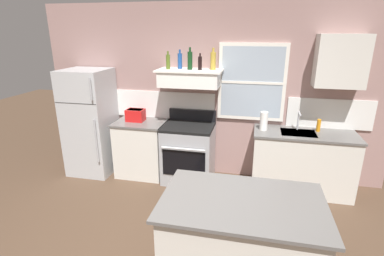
{
  "coord_description": "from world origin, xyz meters",
  "views": [
    {
      "loc": [
        0.71,
        -2.27,
        2.28
      ],
      "look_at": [
        -0.05,
        1.2,
        1.1
      ],
      "focal_mm": 27.34,
      "sensor_mm": 36.0,
      "label": 1
    }
  ],
  "objects_px": {
    "toaster": "(135,115)",
    "bottle_dark_green_wine": "(190,60)",
    "bottle_champagne_gold_foil": "(213,61)",
    "stove_range": "(189,152)",
    "bottle_olive_oil_square": "(168,62)",
    "bottle_blue_liqueur": "(180,61)",
    "kitchen_island": "(240,244)",
    "bottle_balsamic_dark": "(200,63)",
    "refrigerator": "(90,122)",
    "paper_towel_roll": "(264,121)",
    "dish_soap_bottle": "(319,125)"
  },
  "relations": [
    {
      "from": "dish_soap_bottle",
      "to": "bottle_olive_oil_square",
      "type": "bearing_deg",
      "value": -178.25
    },
    {
      "from": "bottle_dark_green_wine",
      "to": "bottle_blue_liqueur",
      "type": "bearing_deg",
      "value": 158.81
    },
    {
      "from": "bottle_dark_green_wine",
      "to": "bottle_olive_oil_square",
      "type": "bearing_deg",
      "value": -176.73
    },
    {
      "from": "toaster",
      "to": "bottle_balsamic_dark",
      "type": "relative_size",
      "value": 1.25
    },
    {
      "from": "refrigerator",
      "to": "bottle_balsamic_dark",
      "type": "distance_m",
      "value": 2.06
    },
    {
      "from": "stove_range",
      "to": "bottle_balsamic_dark",
      "type": "height_order",
      "value": "bottle_balsamic_dark"
    },
    {
      "from": "bottle_dark_green_wine",
      "to": "paper_towel_roll",
      "type": "relative_size",
      "value": 1.18
    },
    {
      "from": "refrigerator",
      "to": "bottle_balsamic_dark",
      "type": "height_order",
      "value": "bottle_balsamic_dark"
    },
    {
      "from": "bottle_blue_liqueur",
      "to": "bottle_balsamic_dark",
      "type": "xyz_separation_m",
      "value": [
        0.32,
        -0.07,
        -0.02
      ]
    },
    {
      "from": "toaster",
      "to": "bottle_dark_green_wine",
      "type": "relative_size",
      "value": 0.94
    },
    {
      "from": "stove_range",
      "to": "paper_towel_roll",
      "type": "bearing_deg",
      "value": 1.93
    },
    {
      "from": "toaster",
      "to": "kitchen_island",
      "type": "distance_m",
      "value": 2.73
    },
    {
      "from": "paper_towel_roll",
      "to": "dish_soap_bottle",
      "type": "xyz_separation_m",
      "value": [
        0.77,
        0.1,
        -0.04
      ]
    },
    {
      "from": "bottle_olive_oil_square",
      "to": "bottle_dark_green_wine",
      "type": "relative_size",
      "value": 0.82
    },
    {
      "from": "kitchen_island",
      "to": "bottle_dark_green_wine",
      "type": "bearing_deg",
      "value": 114.46
    },
    {
      "from": "bottle_olive_oil_square",
      "to": "kitchen_island",
      "type": "distance_m",
      "value": 2.73
    },
    {
      "from": "bottle_blue_liqueur",
      "to": "paper_towel_roll",
      "type": "relative_size",
      "value": 1.03
    },
    {
      "from": "bottle_champagne_gold_foil",
      "to": "bottle_blue_liqueur",
      "type": "bearing_deg",
      "value": 179.1
    },
    {
      "from": "stove_range",
      "to": "bottle_olive_oil_square",
      "type": "relative_size",
      "value": 4.19
    },
    {
      "from": "paper_towel_roll",
      "to": "bottle_dark_green_wine",
      "type": "bearing_deg",
      "value": 177.33
    },
    {
      "from": "dish_soap_bottle",
      "to": "bottle_balsamic_dark",
      "type": "bearing_deg",
      "value": -178.1
    },
    {
      "from": "bottle_dark_green_wine",
      "to": "bottle_champagne_gold_foil",
      "type": "bearing_deg",
      "value": 9.88
    },
    {
      "from": "bottle_balsamic_dark",
      "to": "paper_towel_roll",
      "type": "height_order",
      "value": "bottle_balsamic_dark"
    },
    {
      "from": "bottle_balsamic_dark",
      "to": "paper_towel_roll",
      "type": "relative_size",
      "value": 0.88
    },
    {
      "from": "stove_range",
      "to": "paper_towel_roll",
      "type": "height_order",
      "value": "paper_towel_roll"
    },
    {
      "from": "refrigerator",
      "to": "paper_towel_roll",
      "type": "height_order",
      "value": "refrigerator"
    },
    {
      "from": "bottle_champagne_gold_foil",
      "to": "dish_soap_bottle",
      "type": "relative_size",
      "value": 1.73
    },
    {
      "from": "paper_towel_roll",
      "to": "kitchen_island",
      "type": "relative_size",
      "value": 0.19
    },
    {
      "from": "toaster",
      "to": "bottle_champagne_gold_foil",
      "type": "bearing_deg",
      "value": 4.14
    },
    {
      "from": "paper_towel_roll",
      "to": "kitchen_island",
      "type": "distance_m",
      "value": 2.05
    },
    {
      "from": "kitchen_island",
      "to": "dish_soap_bottle",
      "type": "bearing_deg",
      "value": 65.01
    },
    {
      "from": "dish_soap_bottle",
      "to": "paper_towel_roll",
      "type": "bearing_deg",
      "value": -172.58
    },
    {
      "from": "stove_range",
      "to": "bottle_olive_oil_square",
      "type": "xyz_separation_m",
      "value": [
        -0.32,
        0.07,
        1.39
      ]
    },
    {
      "from": "bottle_blue_liqueur",
      "to": "dish_soap_bottle",
      "type": "xyz_separation_m",
      "value": [
        2.04,
        -0.02,
        -0.86
      ]
    },
    {
      "from": "toaster",
      "to": "bottle_dark_green_wine",
      "type": "distance_m",
      "value": 1.24
    },
    {
      "from": "bottle_balsamic_dark",
      "to": "kitchen_island",
      "type": "relative_size",
      "value": 0.17
    },
    {
      "from": "refrigerator",
      "to": "kitchen_island",
      "type": "xyz_separation_m",
      "value": [
        2.57,
        -1.9,
        -0.4
      ]
    },
    {
      "from": "stove_range",
      "to": "bottle_olive_oil_square",
      "type": "bearing_deg",
      "value": 167.71
    },
    {
      "from": "stove_range",
      "to": "kitchen_island",
      "type": "height_order",
      "value": "stove_range"
    },
    {
      "from": "bottle_blue_liqueur",
      "to": "bottle_dark_green_wine",
      "type": "xyz_separation_m",
      "value": [
        0.17,
        -0.07,
        0.02
      ]
    },
    {
      "from": "bottle_dark_green_wine",
      "to": "paper_towel_roll",
      "type": "bearing_deg",
      "value": -2.67
    },
    {
      "from": "refrigerator",
      "to": "bottle_blue_liqueur",
      "type": "xyz_separation_m",
      "value": [
        1.49,
        0.18,
        1.0
      ]
    },
    {
      "from": "bottle_olive_oil_square",
      "to": "bottle_blue_liqueur",
      "type": "height_order",
      "value": "bottle_blue_liqueur"
    },
    {
      "from": "bottle_blue_liqueur",
      "to": "bottle_dark_green_wine",
      "type": "bearing_deg",
      "value": -21.19
    },
    {
      "from": "bottle_dark_green_wine",
      "to": "kitchen_island",
      "type": "distance_m",
      "value": 2.63
    },
    {
      "from": "bottle_blue_liqueur",
      "to": "bottle_balsamic_dark",
      "type": "height_order",
      "value": "bottle_blue_liqueur"
    },
    {
      "from": "bottle_dark_green_wine",
      "to": "bottle_balsamic_dark",
      "type": "bearing_deg",
      "value": -3.33
    },
    {
      "from": "bottle_olive_oil_square",
      "to": "bottle_champagne_gold_foil",
      "type": "height_order",
      "value": "bottle_champagne_gold_foil"
    },
    {
      "from": "bottle_balsamic_dark",
      "to": "bottle_olive_oil_square",
      "type": "bearing_deg",
      "value": -178.81
    },
    {
      "from": "refrigerator",
      "to": "bottle_balsamic_dark",
      "type": "relative_size",
      "value": 7.22
    }
  ]
}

